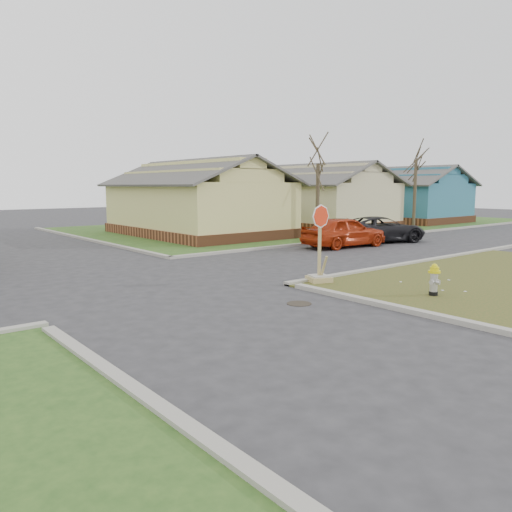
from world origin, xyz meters
TOP-DOWN VIEW (x-y plane):
  - ground at (0.00, 0.00)m, footprint 120.00×120.00m
  - verge_far_right at (22.00, 18.00)m, footprint 37.00×19.00m
  - curbs at (0.00, 5.00)m, footprint 80.00×40.00m
  - manhole at (2.20, -0.50)m, footprint 0.64×0.64m
  - side_house_yellow at (10.00, 16.50)m, footprint 7.60×11.60m
  - side_house_tan at (20.00, 16.50)m, footprint 7.60×11.60m
  - side_house_teal at (30.00, 16.50)m, footprint 7.60×11.60m
  - tree_mid_right at (14.00, 10.20)m, footprint 0.22×0.22m
  - tree_far_right at (24.00, 10.50)m, footprint 0.22×0.22m
  - fire_hydrant at (5.58, -2.26)m, footprint 0.33×0.33m
  - stop_sign at (4.61, 1.09)m, footprint 0.68×0.67m
  - red_sedan at (12.34, 6.78)m, footprint 4.68×2.26m
  - dark_pickup at (15.58, 7.01)m, footprint 5.45×3.77m

SIDE VIEW (x-z plane):
  - ground at x=0.00m, z-range 0.00..0.00m
  - curbs at x=0.00m, z-range -0.06..0.06m
  - manhole at x=2.20m, z-range 0.00..0.01m
  - verge_far_right at x=22.00m, z-range 0.00..0.05m
  - fire_hydrant at x=5.58m, z-range 0.09..0.97m
  - stop_sign at x=4.61m, z-range -0.63..1.77m
  - dark_pickup at x=15.58m, z-range 0.00..1.38m
  - red_sedan at x=12.34m, z-range 0.00..1.54m
  - tree_mid_right at x=14.00m, z-range 0.05..4.25m
  - side_house_yellow at x=10.00m, z-range -0.16..4.54m
  - side_house_tan at x=20.00m, z-range -0.16..4.54m
  - side_house_teal at x=30.00m, z-range -0.16..4.54m
  - tree_far_right at x=24.00m, z-range 0.05..4.81m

